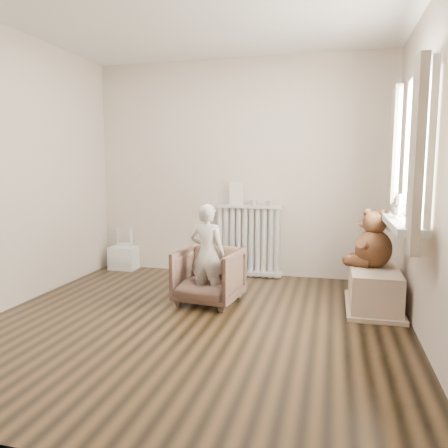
% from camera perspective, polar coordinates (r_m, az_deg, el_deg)
% --- Properties ---
extents(floor, '(3.60, 3.60, 0.01)m').
position_cam_1_polar(floor, '(3.84, -3.91, -12.73)').
color(floor, black).
rests_on(floor, ground).
extents(ceiling, '(3.60, 3.60, 0.01)m').
position_cam_1_polar(ceiling, '(3.82, -4.31, 26.98)').
color(ceiling, white).
rests_on(ceiling, ground).
extents(back_wall, '(3.60, 0.02, 2.60)m').
position_cam_1_polar(back_wall, '(5.34, 1.99, 7.25)').
color(back_wall, beige).
rests_on(back_wall, ground).
extents(front_wall, '(3.60, 0.02, 2.60)m').
position_cam_1_polar(front_wall, '(1.97, -20.77, 6.15)').
color(front_wall, beige).
rests_on(front_wall, ground).
extents(left_wall, '(0.02, 3.60, 2.60)m').
position_cam_1_polar(left_wall, '(4.50, -26.58, 6.39)').
color(left_wall, beige).
rests_on(left_wall, ground).
extents(right_wall, '(0.02, 3.60, 2.60)m').
position_cam_1_polar(right_wall, '(3.49, 25.48, 6.33)').
color(right_wall, beige).
rests_on(right_wall, ground).
extents(window, '(0.03, 0.90, 1.10)m').
position_cam_1_polar(window, '(3.77, 24.12, 8.73)').
color(window, white).
rests_on(window, right_wall).
extents(window_sill, '(0.22, 1.10, 0.06)m').
position_cam_1_polar(window_sill, '(3.79, 22.30, 0.01)').
color(window_sill, silver).
rests_on(window_sill, right_wall).
extents(curtain_left, '(0.06, 0.26, 1.30)m').
position_cam_1_polar(curtain_left, '(3.19, 23.86, 7.99)').
color(curtain_left, '#B6AA90').
rests_on(curtain_left, right_wall).
extents(curtain_right, '(0.06, 0.26, 1.30)m').
position_cam_1_polar(curtain_right, '(4.32, 21.33, 7.85)').
color(curtain_right, '#B6AA90').
rests_on(curtain_right, right_wall).
extents(radiator, '(0.82, 0.16, 0.87)m').
position_cam_1_polar(radiator, '(5.28, 3.15, -2.69)').
color(radiator, silver).
rests_on(radiator, floor).
extents(paper_doll, '(0.16, 0.01, 0.27)m').
position_cam_1_polar(paper_doll, '(5.23, 1.62, 4.00)').
color(paper_doll, beige).
rests_on(paper_doll, radiator).
extents(tin_a, '(0.09, 0.09, 0.06)m').
position_cam_1_polar(tin_a, '(5.20, 3.87, 2.77)').
color(tin_a, '#A59E8C').
rests_on(tin_a, radiator).
extents(tin_b, '(0.10, 0.10, 0.05)m').
position_cam_1_polar(tin_b, '(5.17, 5.99, 2.71)').
color(tin_b, '#A59E8C').
rests_on(tin_b, radiator).
extents(toy_vanity, '(0.34, 0.24, 0.54)m').
position_cam_1_polar(toy_vanity, '(5.80, -13.00, -3.09)').
color(toy_vanity, silver).
rests_on(toy_vanity, floor).
extents(armchair, '(0.65, 0.66, 0.54)m').
position_cam_1_polar(armchair, '(4.27, -1.99, -6.81)').
color(armchair, brown).
rests_on(armchair, floor).
extents(child, '(0.38, 0.27, 0.96)m').
position_cam_1_polar(child, '(4.17, -2.19, -3.91)').
color(child, silver).
rests_on(child, armchair).
extents(toy_bench, '(0.43, 0.82, 0.38)m').
position_cam_1_polar(toy_bench, '(4.36, 19.01, -7.87)').
color(toy_bench, '#C7B193').
rests_on(toy_bench, floor).
extents(teddy_bear, '(0.53, 0.47, 0.54)m').
position_cam_1_polar(teddy_bear, '(4.34, 19.01, -1.60)').
color(teddy_bear, '#381F10').
rests_on(teddy_bear, toy_bench).
extents(plush_cat, '(0.22, 0.28, 0.21)m').
position_cam_1_polar(plush_cat, '(4.00, 21.80, 2.29)').
color(plush_cat, '#675F57').
rests_on(plush_cat, window_sill).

